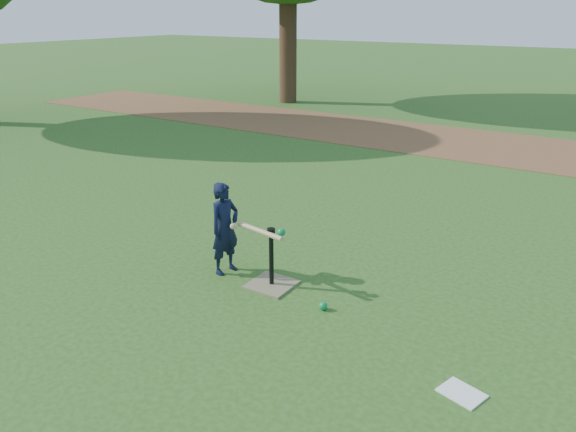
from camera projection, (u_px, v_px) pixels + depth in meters
The scene contains 7 objects.
ground at pixel (243, 286), 5.62m from camera, with size 80.00×80.00×0.00m, color #285116.
dirt_strip at pixel (466, 143), 11.50m from camera, with size 24.00×3.00×0.01m, color brown.
child at pixel (225, 228), 5.76m from camera, with size 0.36×0.23×0.97m, color black.
wiffle_ball_ground at pixel (323, 306), 5.16m from camera, with size 0.08×0.08×0.08m, color #0C8A41.
clipboard at pixel (462, 393), 4.04m from camera, with size 0.30×0.23×0.01m, color white.
batting_tee at pixel (272, 275), 5.59m from camera, with size 0.44×0.44×0.61m.
swing_action at pixel (261, 231), 5.46m from camera, with size 0.63×0.16×0.10m.
Camera 1 is at (3.13, -3.96, 2.62)m, focal length 35.00 mm.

